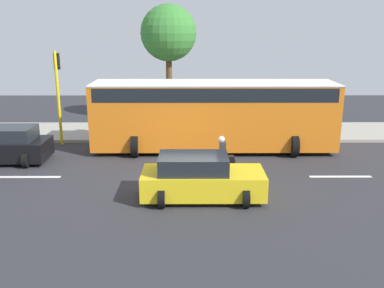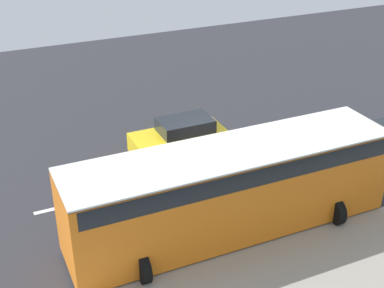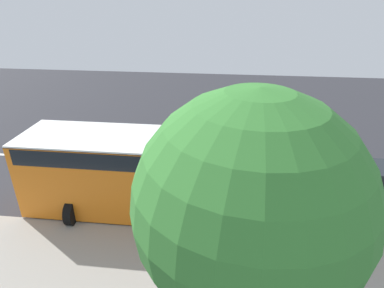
{
  "view_description": "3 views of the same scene",
  "coord_description": "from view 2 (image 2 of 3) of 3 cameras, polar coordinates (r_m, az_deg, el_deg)",
  "views": [
    {
      "loc": [
        -15.74,
        -0.21,
        5.66
      ],
      "look_at": [
        -0.19,
        -0.27,
        1.37
      ],
      "focal_mm": 40.51,
      "sensor_mm": 36.0,
      "label": 1
    },
    {
      "loc": [
        16.74,
        -8.55,
        11.11
      ],
      "look_at": [
        0.48,
        -1.17,
        1.76
      ],
      "focal_mm": 49.92,
      "sensor_mm": 36.0,
      "label": 2
    },
    {
      "loc": [
        13.95,
        0.69,
        7.85
      ],
      "look_at": [
        -0.5,
        -0.96,
        0.94
      ],
      "focal_mm": 29.98,
      "sensor_mm": 36.0,
      "label": 3
    }
  ],
  "objects": [
    {
      "name": "city_bus",
      "position": [
        17.5,
        4.18,
        -4.4
      ],
      "size": [
        3.2,
        11.0,
        3.16
      ],
      "color": "orange",
      "rests_on": "ground"
    },
    {
      "name": "motorcycle",
      "position": [
        20.72,
        -0.56,
        -2.7
      ],
      "size": [
        0.6,
        1.3,
        1.53
      ],
      "color": "black",
      "rests_on": "ground"
    },
    {
      "name": "lane_stripe_north",
      "position": [
        20.25,
        -13.21,
        -6.46
      ],
      "size": [
        0.2,
        2.4,
        0.01
      ],
      "primitive_type": "cube",
      "color": "white",
      "rests_on": "ground"
    },
    {
      "name": "ground_plane",
      "position": [
        21.86,
        2.27,
        -3.08
      ],
      "size": [
        40.0,
        60.0,
        0.1
      ],
      "primitive_type": "cube",
      "color": "#2D2D33"
    },
    {
      "name": "sidewalk",
      "position": [
        17.02,
        13.14,
        -13.66
      ],
      "size": [
        4.0,
        60.0,
        0.15
      ],
      "primitive_type": "cube",
      "color": "#9E998E",
      "rests_on": "ground"
    },
    {
      "name": "car_yellow_cab",
      "position": [
        22.98,
        -1.29,
        0.72
      ],
      "size": [
        2.15,
        4.08,
        1.52
      ],
      "color": "yellow",
      "rests_on": "ground"
    },
    {
      "name": "lane_stripe_south",
      "position": [
        24.81,
        14.78,
        0.06
      ],
      "size": [
        0.2,
        2.4,
        0.01
      ],
      "primitive_type": "cube",
      "color": "white",
      "rests_on": "ground"
    },
    {
      "name": "lane_stripe_mid",
      "position": [
        21.83,
        2.27,
        -2.96
      ],
      "size": [
        0.2,
        2.4,
        0.01
      ],
      "primitive_type": "cube",
      "color": "white",
      "rests_on": "ground"
    }
  ]
}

